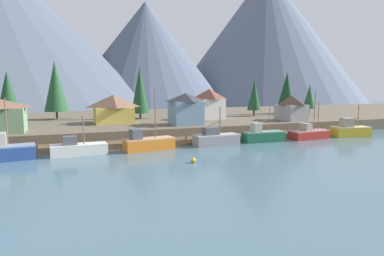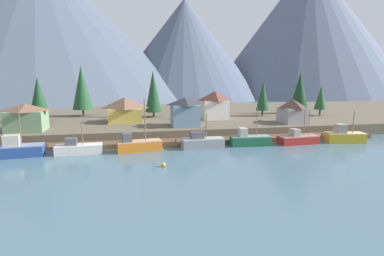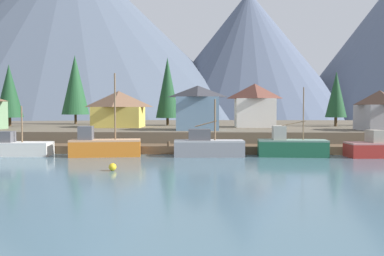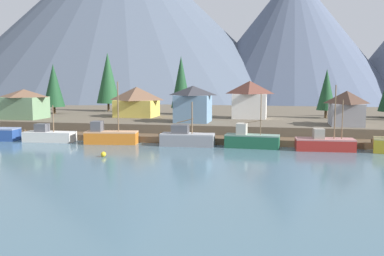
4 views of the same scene
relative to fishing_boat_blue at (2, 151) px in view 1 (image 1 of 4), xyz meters
The scene contains 24 objects.
ground_plane 39.29m from the fishing_boat_blue, 34.41° to the left, with size 400.00×400.00×1.00m, color #476675.
dock 32.66m from the fishing_boat_blue, ahead, with size 80.00×4.00×1.60m.
shoreline_bank 47.08m from the fishing_boat_blue, 46.55° to the left, with size 400.00×56.00×2.50m, color brown.
mountain_central_peak 143.00m from the fishing_boat_blue, 68.32° to the left, with size 89.38×89.38×56.25m, color #4C566B.
mountain_east_peak 199.94m from the fishing_boat_blue, 46.13° to the left, with size 127.78×127.78×86.06m, color slate.
fishing_boat_blue is the anchor object (origin of this frame).
fishing_boat_white 10.13m from the fishing_boat_blue, ahead, with size 8.33×3.42×5.95m.
fishing_boat_orange 20.85m from the fishing_boat_blue, ahead, with size 8.48×3.82×9.81m.
fishing_boat_grey 33.22m from the fishing_boat_blue, ahead, with size 8.31×3.20×6.75m.
fishing_boat_green 43.02m from the fishing_boat_blue, ahead, with size 8.09×3.02×8.14m.
fishing_boat_red 53.48m from the fishing_boat_blue, ahead, with size 8.36×3.52×9.38m.
fishing_boat_yellow 63.85m from the fishing_boat_blue, ahead, with size 8.17×4.43×6.61m.
house_yellow 27.90m from the fishing_boat_blue, 48.32° to the left, with size 8.34×7.16×6.10m.
house_grey 59.24m from the fishing_boat_blue, 11.35° to the left, with size 5.37×6.76×5.77m.
house_green 12.79m from the fishing_boat_blue, 97.92° to the left, with size 7.75×6.67×5.72m.
house_white 46.70m from the fishing_boat_blue, 27.28° to the left, with size 6.78×5.39×7.33m.
house_blue 34.33m from the fishing_boat_blue, 20.77° to the left, with size 6.33×6.09×6.50m.
conifer_near_left 61.58m from the fishing_boat_blue, 23.86° to the left, with size 3.68×3.68×9.64m.
conifer_near_right 75.76m from the fishing_boat_blue, 17.12° to the left, with size 3.39×3.39×8.40m.
conifer_mid_left 74.88m from the fishing_boat_blue, 22.21° to the left, with size 5.40×5.40×12.03m.
conifer_mid_right 25.35m from the fishing_boat_blue, 95.01° to the left, with size 4.71×4.71×11.01m.
conifer_back_left 39.27m from the fishing_boat_blue, 47.63° to the left, with size 4.40×4.40×12.65m.
conifer_back_right 35.54m from the fishing_boat_blue, 78.69° to the left, with size 5.47×5.47×13.89m.
channel_buoy 26.85m from the fishing_boat_blue, 24.23° to the right, with size 0.70×0.70×0.70m, color gold.
Camera 1 is at (-24.05, -54.45, 10.25)m, focal length 31.09 mm.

